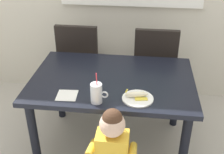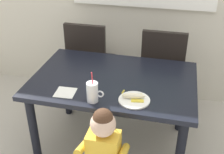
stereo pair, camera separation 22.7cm
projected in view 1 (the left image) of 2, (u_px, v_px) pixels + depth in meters
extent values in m
plane|color=#B7B2A8|center=(112.00, 144.00, 2.73)|extent=(24.00, 24.00, 0.00)
cube|color=black|center=(112.00, 80.00, 2.39)|extent=(1.34, 0.90, 0.04)
cylinder|color=black|center=(34.00, 137.00, 2.31)|extent=(0.07, 0.07, 0.68)
cylinder|color=black|center=(184.00, 150.00, 2.18)|extent=(0.07, 0.07, 0.68)
cylinder|color=black|center=(60.00, 89.00, 2.94)|extent=(0.07, 0.07, 0.68)
cylinder|color=black|center=(176.00, 97.00, 2.82)|extent=(0.07, 0.07, 0.68)
cube|color=black|center=(82.00, 64.00, 3.19)|extent=(0.44, 0.44, 0.06)
cube|color=black|center=(77.00, 49.00, 2.89)|extent=(0.42, 0.05, 0.48)
cylinder|color=black|center=(102.00, 75.00, 3.45)|extent=(0.04, 0.04, 0.42)
cylinder|color=black|center=(71.00, 74.00, 3.49)|extent=(0.04, 0.04, 0.42)
cylinder|color=black|center=(97.00, 92.00, 3.13)|extent=(0.04, 0.04, 0.42)
cylinder|color=black|center=(63.00, 90.00, 3.17)|extent=(0.04, 0.04, 0.42)
cube|color=black|center=(154.00, 68.00, 3.10)|extent=(0.44, 0.44, 0.06)
cube|color=black|center=(156.00, 53.00, 2.79)|extent=(0.42, 0.05, 0.48)
cylinder|color=black|center=(169.00, 80.00, 3.36)|extent=(0.04, 0.04, 0.42)
cylinder|color=black|center=(136.00, 78.00, 3.40)|extent=(0.04, 0.04, 0.42)
cylinder|color=black|center=(170.00, 98.00, 3.03)|extent=(0.04, 0.04, 0.42)
cylinder|color=black|center=(134.00, 95.00, 3.07)|extent=(0.04, 0.04, 0.42)
cube|color=gold|center=(112.00, 152.00, 1.96)|extent=(0.22, 0.15, 0.30)
sphere|color=beige|center=(112.00, 124.00, 1.84)|extent=(0.17, 0.17, 0.17)
sphere|color=#472D1E|center=(112.00, 119.00, 1.82)|extent=(0.13, 0.13, 0.13)
cylinder|color=gold|center=(91.00, 149.00, 1.94)|extent=(0.05, 0.24, 0.13)
cylinder|color=gold|center=(133.00, 152.00, 1.91)|extent=(0.05, 0.24, 0.13)
cylinder|color=silver|center=(96.00, 93.00, 2.04)|extent=(0.08, 0.08, 0.15)
cylinder|color=beige|center=(96.00, 97.00, 2.05)|extent=(0.07, 0.07, 0.08)
torus|color=silver|center=(104.00, 95.00, 2.03)|extent=(0.06, 0.01, 0.06)
cylinder|color=#E5333F|center=(97.00, 86.00, 2.00)|extent=(0.01, 0.05, 0.22)
cylinder|color=white|center=(138.00, 99.00, 2.10)|extent=(0.23, 0.23, 0.01)
ellipsoid|color=#F4EAC6|center=(137.00, 94.00, 2.10)|extent=(0.17, 0.07, 0.04)
cube|color=yellow|center=(141.00, 99.00, 2.08)|extent=(0.09, 0.05, 0.01)
cube|color=yellow|center=(139.00, 94.00, 2.14)|extent=(0.09, 0.05, 0.01)
cylinder|color=yellow|center=(127.00, 91.00, 2.08)|extent=(0.03, 0.02, 0.03)
cube|color=white|center=(67.00, 95.00, 2.14)|extent=(0.16, 0.16, 0.00)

